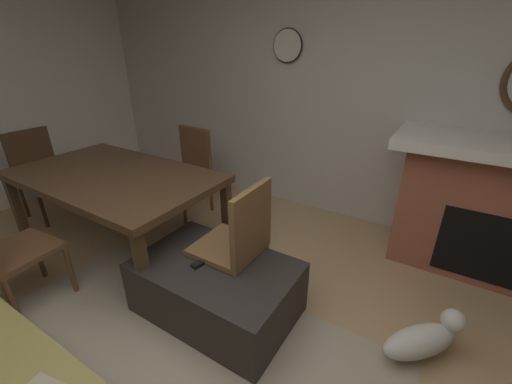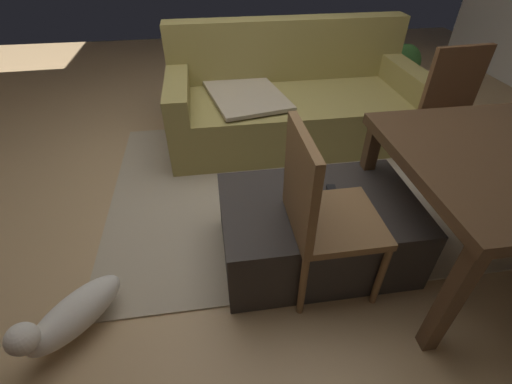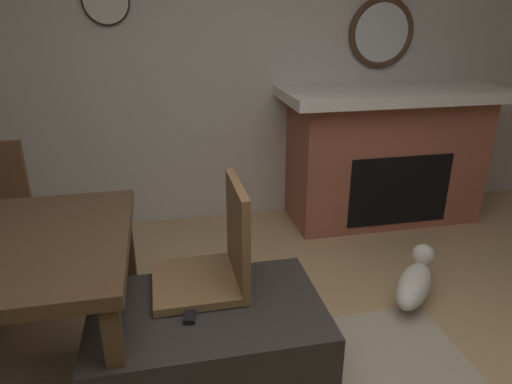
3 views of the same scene
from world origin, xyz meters
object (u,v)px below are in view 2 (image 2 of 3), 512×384
(dining_chair_west, at_px, (320,208))
(small_dog, at_px, (70,316))
(ottoman_coffee_table, at_px, (316,229))
(dining_chair_north, at_px, (457,108))
(couch, at_px, (291,102))
(tv_remote, at_px, (332,195))
(potted_plant, at_px, (403,66))

(dining_chair_west, height_order, small_dog, dining_chair_west)
(ottoman_coffee_table, bearing_deg, dining_chair_north, 31.12)
(couch, relative_size, dining_chair_north, 2.28)
(ottoman_coffee_table, distance_m, small_dog, 1.33)
(couch, xyz_separation_m, dining_chair_north, (1.04, -0.73, 0.21))
(dining_chair_west, relative_size, small_dog, 1.90)
(dining_chair_west, bearing_deg, tv_remote, 55.56)
(couch, xyz_separation_m, ottoman_coffee_table, (-0.18, -1.47, -0.12))
(couch, bearing_deg, dining_chair_west, -98.66)
(dining_chair_west, bearing_deg, potted_plant, 55.12)
(ottoman_coffee_table, xyz_separation_m, small_dog, (-1.28, -0.35, -0.05))
(ottoman_coffee_table, relative_size, dining_chair_west, 1.15)
(potted_plant, bearing_deg, couch, -150.87)
(small_dog, bearing_deg, ottoman_coffee_table, 15.11)
(tv_remote, bearing_deg, small_dog, -153.76)
(tv_remote, relative_size, potted_plant, 0.31)
(dining_chair_west, distance_m, small_dog, 1.28)
(potted_plant, bearing_deg, dining_chair_north, -105.48)
(couch, distance_m, potted_plant, 1.68)
(small_dog, bearing_deg, dining_chair_west, 7.87)
(tv_remote, distance_m, potted_plant, 2.75)
(ottoman_coffee_table, relative_size, tv_remote, 6.69)
(couch, bearing_deg, dining_chair_north, -35.27)
(couch, xyz_separation_m, potted_plant, (1.47, 0.82, -0.03))
(dining_chair_west, relative_size, potted_plant, 1.79)
(dining_chair_north, relative_size, small_dog, 1.90)
(dining_chair_north, xyz_separation_m, potted_plant, (0.43, 1.55, -0.23))
(ottoman_coffee_table, xyz_separation_m, dining_chair_west, (-0.07, -0.18, 0.32))
(potted_plant, height_order, small_dog, potted_plant)
(couch, height_order, dining_chair_north, couch)
(ottoman_coffee_table, relative_size, dining_chair_north, 1.15)
(couch, xyz_separation_m, dining_chair_west, (-0.25, -1.65, 0.21))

